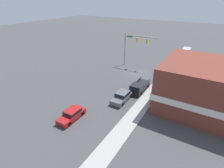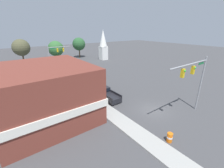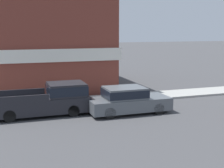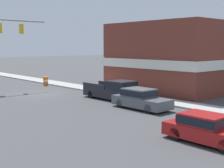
{
  "view_description": "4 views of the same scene",
  "coord_description": "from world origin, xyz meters",
  "px_view_note": "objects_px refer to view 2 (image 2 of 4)",
  "views": [
    {
      "loc": [
        -13.54,
        34.55,
        15.74
      ],
      "look_at": [
        -0.12,
        11.98,
        2.54
      ],
      "focal_mm": 28.0,
      "sensor_mm": 36.0,
      "label": 1
    },
    {
      "loc": [
        -16.63,
        -12.12,
        11.54
      ],
      "look_at": [
        -0.85,
        9.14,
        1.62
      ],
      "focal_mm": 24.0,
      "sensor_mm": 36.0,
      "label": 2
    },
    {
      "loc": [
        14.38,
        5.46,
        4.81
      ],
      "look_at": [
        -0.83,
        10.66,
        2.01
      ],
      "focal_mm": 50.0,
      "sensor_mm": 36.0,
      "label": 3
    },
    {
      "loc": [
        15.35,
        28.19,
        4.82
      ],
      "look_at": [
        1.33,
        12.6,
        2.25
      ],
      "focal_mm": 50.0,
      "sensor_mm": 36.0,
      "label": 4
    }
  ],
  "objects_px": {
    "car_oncoming": "(95,73)",
    "pickup_truck_parked": "(106,93)",
    "car_distant": "(57,62)",
    "construction_barrel": "(170,137)",
    "car_lead": "(98,85)"
  },
  "relations": [
    {
      "from": "car_oncoming",
      "to": "pickup_truck_parked",
      "type": "relative_size",
      "value": 0.8
    },
    {
      "from": "car_distant",
      "to": "pickup_truck_parked",
      "type": "xyz_separation_m",
      "value": [
        -1.75,
        -31.86,
        0.14
      ]
    },
    {
      "from": "car_oncoming",
      "to": "pickup_truck_parked",
      "type": "height_order",
      "value": "pickup_truck_parked"
    },
    {
      "from": "construction_barrel",
      "to": "car_oncoming",
      "type": "bearing_deg",
      "value": 77.54
    },
    {
      "from": "construction_barrel",
      "to": "pickup_truck_parked",
      "type": "bearing_deg",
      "value": 87.32
    },
    {
      "from": "car_distant",
      "to": "car_oncoming",
      "type": "relative_size",
      "value": 0.96
    },
    {
      "from": "car_distant",
      "to": "construction_barrel",
      "type": "distance_m",
      "value": 44.98
    },
    {
      "from": "car_oncoming",
      "to": "pickup_truck_parked",
      "type": "xyz_separation_m",
      "value": [
        -5.01,
        -12.38,
        0.13
      ]
    },
    {
      "from": "car_lead",
      "to": "car_oncoming",
      "type": "xyz_separation_m",
      "value": [
        3.84,
        8.03,
        -0.05
      ]
    },
    {
      "from": "car_distant",
      "to": "construction_barrel",
      "type": "relative_size",
      "value": 4.01
    },
    {
      "from": "car_lead",
      "to": "pickup_truck_parked",
      "type": "distance_m",
      "value": 4.51
    },
    {
      "from": "car_lead",
      "to": "car_oncoming",
      "type": "height_order",
      "value": "car_lead"
    },
    {
      "from": "car_oncoming",
      "to": "construction_barrel",
      "type": "distance_m",
      "value": 26.05
    },
    {
      "from": "car_distant",
      "to": "pickup_truck_parked",
      "type": "relative_size",
      "value": 0.77
    },
    {
      "from": "car_oncoming",
      "to": "construction_barrel",
      "type": "bearing_deg",
      "value": 77.54
    }
  ]
}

